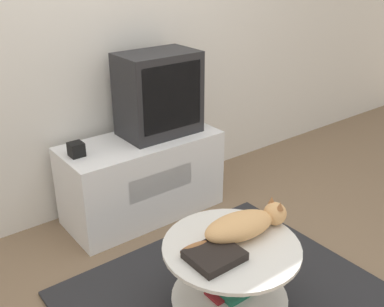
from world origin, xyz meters
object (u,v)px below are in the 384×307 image
object	(u,v)px
dvd_box	(215,255)
tv	(159,94)
speaker	(76,149)
cat	(245,224)

from	to	relation	value
dvd_box	tv	bearing A→B (deg)	66.79
speaker	dvd_box	xyz separation A→B (m)	(0.11, -1.19, -0.13)
tv	dvd_box	bearing A→B (deg)	-113.21
tv	cat	xyz separation A→B (m)	(-0.28, -1.14, -0.33)
speaker	cat	distance (m)	1.19
cat	dvd_box	bearing A→B (deg)	-158.86
speaker	cat	xyz separation A→B (m)	(0.34, -1.13, -0.09)
speaker	dvd_box	bearing A→B (deg)	-84.91
speaker	dvd_box	world-z (taller)	speaker
speaker	cat	bearing A→B (deg)	-73.12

